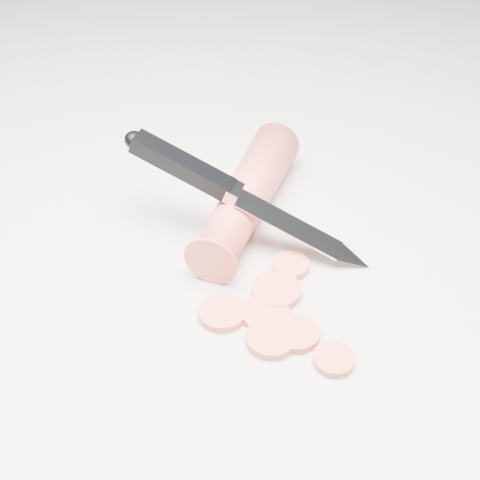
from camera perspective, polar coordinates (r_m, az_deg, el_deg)
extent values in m
plane|color=silver|center=(0.55, 2.76, -2.58)|extent=(2.40, 2.40, 0.00)
cylinder|color=#E74843|center=(0.59, 0.64, 3.78)|extent=(0.13, 0.17, 0.04)
cylinder|color=#F05944|center=(0.51, 2.16, -6.29)|extent=(0.04, 0.04, 0.01)
cylinder|color=#F05944|center=(0.53, 3.12, -4.34)|extent=(0.04, 0.04, 0.01)
cylinder|color=#F05944|center=(0.50, 4.86, -7.97)|extent=(0.03, 0.03, 0.01)
cylinder|color=#F05944|center=(0.49, 8.01, -10.05)|extent=(0.03, 0.03, 0.01)
cylinder|color=#F05944|center=(0.55, 4.34, -2.20)|extent=(0.03, 0.03, 0.01)
cylinder|color=#F05944|center=(0.51, -1.51, -6.20)|extent=(0.04, 0.04, 0.01)
cylinder|color=#F05944|center=(0.49, 2.66, -8.38)|extent=(0.04, 0.04, 0.01)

